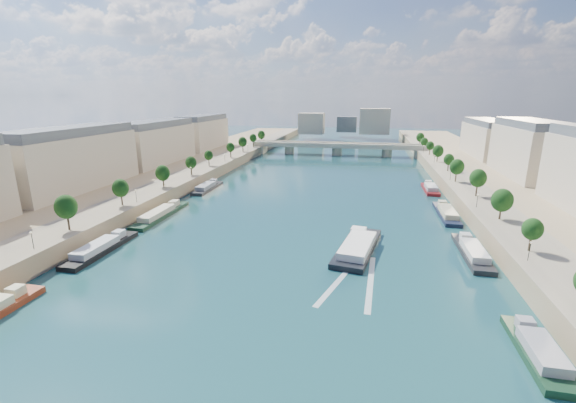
% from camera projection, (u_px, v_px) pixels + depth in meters
% --- Properties ---
extents(ground, '(700.00, 700.00, 0.00)m').
position_uv_depth(ground, '(312.00, 202.00, 142.73)').
color(ground, '#0B2531').
rests_on(ground, ground).
extents(quay_left, '(44.00, 520.00, 5.00)m').
position_uv_depth(quay_left, '(136.00, 186.00, 155.79)').
color(quay_left, '#9E8460').
rests_on(quay_left, ground).
extents(quay_right, '(44.00, 520.00, 5.00)m').
position_uv_depth(quay_right, '(526.00, 206.00, 128.33)').
color(quay_right, '#9E8460').
rests_on(quay_right, ground).
extents(pave_left, '(14.00, 520.00, 0.10)m').
position_uv_depth(pave_left, '(170.00, 182.00, 152.25)').
color(pave_left, gray).
rests_on(pave_left, quay_left).
extents(pave_right, '(14.00, 520.00, 0.10)m').
position_uv_depth(pave_right, '(479.00, 196.00, 130.51)').
color(pave_right, gray).
rests_on(pave_right, quay_right).
extents(trees_left, '(4.80, 268.80, 8.26)m').
position_uv_depth(trees_left, '(176.00, 167.00, 152.32)').
color(trees_left, '#382B1E').
rests_on(trees_left, ground).
extents(trees_right, '(4.80, 268.80, 8.26)m').
position_uv_depth(trees_right, '(467.00, 174.00, 138.89)').
color(trees_right, '#382B1E').
rests_on(trees_right, ground).
extents(lamps_left, '(0.36, 200.36, 4.28)m').
position_uv_depth(lamps_left, '(167.00, 181.00, 141.22)').
color(lamps_left, black).
rests_on(lamps_left, ground).
extents(lamps_right, '(0.36, 200.36, 4.28)m').
position_uv_depth(lamps_right, '(462.00, 184.00, 135.36)').
color(lamps_right, black).
rests_on(lamps_right, ground).
extents(buildings_left, '(16.00, 226.00, 23.20)m').
position_uv_depth(buildings_left, '(121.00, 147.00, 165.90)').
color(buildings_left, '#BEAE92').
rests_on(buildings_left, ground).
extents(buildings_right, '(16.00, 226.00, 23.20)m').
position_uv_depth(buildings_right, '(560.00, 160.00, 133.47)').
color(buildings_right, '#BEAE92').
rests_on(buildings_right, ground).
extents(skyline, '(79.00, 42.00, 22.00)m').
position_uv_depth(skyline, '(350.00, 122.00, 345.63)').
color(skyline, '#BEAE92').
rests_on(skyline, ground).
extents(bridge, '(112.00, 12.00, 8.15)m').
position_uv_depth(bridge, '(337.00, 147.00, 252.74)').
color(bridge, '#C1B79E').
rests_on(bridge, ground).
extents(tour_barge, '(12.43, 28.45, 3.77)m').
position_uv_depth(tour_barge, '(357.00, 247.00, 97.26)').
color(tour_barge, black).
rests_on(tour_barge, ground).
extents(wake, '(11.97, 26.03, 0.04)m').
position_uv_depth(wake, '(355.00, 280.00, 81.84)').
color(wake, silver).
rests_on(wake, ground).
extents(moored_barges_left, '(5.00, 159.46, 3.60)m').
position_uv_depth(moored_barges_left, '(103.00, 248.00, 97.35)').
color(moored_barges_left, '#1C283E').
rests_on(moored_barges_left, ground).
extents(moored_barges_right, '(5.00, 125.58, 3.60)m').
position_uv_depth(moored_barges_right, '(457.00, 229.00, 110.47)').
color(moored_barges_right, '#153621').
rests_on(moored_barges_right, ground).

